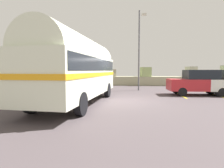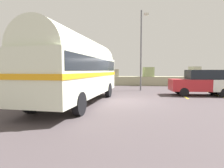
% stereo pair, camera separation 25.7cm
% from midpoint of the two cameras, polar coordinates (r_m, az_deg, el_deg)
% --- Properties ---
extents(ground, '(32.00, 26.00, 0.02)m').
position_cam_midpoint_polar(ground, '(10.85, 3.48, -5.40)').
color(ground, '#453C3F').
extents(breakwater, '(31.36, 2.12, 2.44)m').
position_cam_midpoint_polar(breakwater, '(22.52, 6.10, 1.30)').
color(breakwater, tan).
rests_on(breakwater, ground).
extents(parking_lines, '(5.32, 4.40, 0.01)m').
position_cam_midpoint_polar(parking_lines, '(15.45, 29.28, -2.99)').
color(parking_lines, gold).
rests_on(parking_lines, ground).
extents(vintage_coach, '(2.94, 8.72, 3.70)m').
position_cam_midpoint_polar(vintage_coach, '(10.10, -11.41, 5.43)').
color(vintage_coach, black).
rests_on(vintage_coach, ground).
extents(parked_car_nearest, '(4.18, 1.90, 1.86)m').
position_cam_midpoint_polar(parked_car_nearest, '(14.68, 25.03, 0.53)').
color(parked_car_nearest, black).
rests_on(parked_car_nearest, ground).
extents(lamp_post, '(0.74, 1.07, 7.13)m').
position_cam_midpoint_polar(lamp_post, '(16.77, 8.27, 11.61)').
color(lamp_post, '#5B5B60').
rests_on(lamp_post, ground).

